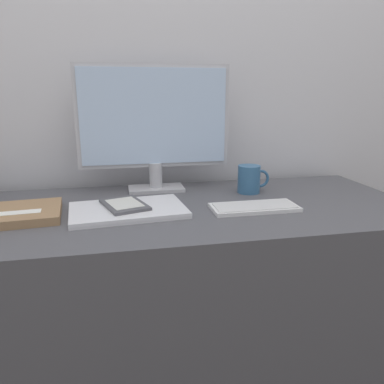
{
  "coord_description": "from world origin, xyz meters",
  "views": [
    {
      "loc": [
        -0.19,
        -0.93,
        1.07
      ],
      "look_at": [
        0.03,
        0.14,
        0.78
      ],
      "focal_mm": 35.0,
      "sensor_mm": 36.0,
      "label": 1
    }
  ],
  "objects_px": {
    "keyboard": "(254,207)",
    "ereader": "(124,205)",
    "laptop": "(128,210)",
    "notebook": "(21,213)",
    "monitor": "(154,123)",
    "coffee_mug": "(250,179)"
  },
  "relations": [
    {
      "from": "keyboard",
      "to": "ereader",
      "type": "height_order",
      "value": "ereader"
    },
    {
      "from": "laptop",
      "to": "ereader",
      "type": "height_order",
      "value": "ereader"
    },
    {
      "from": "laptop",
      "to": "notebook",
      "type": "distance_m",
      "value": 0.3
    },
    {
      "from": "monitor",
      "to": "notebook",
      "type": "xyz_separation_m",
      "value": [
        -0.41,
        -0.24,
        -0.23
      ]
    },
    {
      "from": "ereader",
      "to": "coffee_mug",
      "type": "height_order",
      "value": "coffee_mug"
    },
    {
      "from": "ereader",
      "to": "coffee_mug",
      "type": "bearing_deg",
      "value": 16.89
    },
    {
      "from": "laptop",
      "to": "ereader",
      "type": "distance_m",
      "value": 0.02
    },
    {
      "from": "ereader",
      "to": "coffee_mug",
      "type": "distance_m",
      "value": 0.47
    },
    {
      "from": "monitor",
      "to": "keyboard",
      "type": "height_order",
      "value": "monitor"
    },
    {
      "from": "keyboard",
      "to": "monitor",
      "type": "bearing_deg",
      "value": 132.22
    },
    {
      "from": "keyboard",
      "to": "coffee_mug",
      "type": "height_order",
      "value": "coffee_mug"
    },
    {
      "from": "laptop",
      "to": "notebook",
      "type": "relative_size",
      "value": 1.52
    },
    {
      "from": "monitor",
      "to": "notebook",
      "type": "relative_size",
      "value": 2.3
    },
    {
      "from": "ereader",
      "to": "keyboard",
      "type": "bearing_deg",
      "value": -8.61
    },
    {
      "from": "coffee_mug",
      "to": "notebook",
      "type": "bearing_deg",
      "value": -169.75
    },
    {
      "from": "monitor",
      "to": "laptop",
      "type": "relative_size",
      "value": 1.52
    },
    {
      "from": "laptop",
      "to": "notebook",
      "type": "bearing_deg",
      "value": 176.71
    },
    {
      "from": "monitor",
      "to": "laptop",
      "type": "distance_m",
      "value": 0.36
    },
    {
      "from": "monitor",
      "to": "coffee_mug",
      "type": "bearing_deg",
      "value": -17.66
    },
    {
      "from": "laptop",
      "to": "coffee_mug",
      "type": "xyz_separation_m",
      "value": [
        0.44,
        0.15,
        0.04
      ]
    },
    {
      "from": "notebook",
      "to": "coffee_mug",
      "type": "bearing_deg",
      "value": 10.25
    },
    {
      "from": "keyboard",
      "to": "notebook",
      "type": "distance_m",
      "value": 0.69
    }
  ]
}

